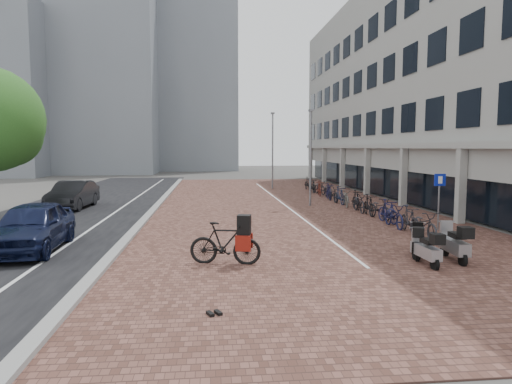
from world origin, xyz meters
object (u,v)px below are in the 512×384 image
object	(u,v)px
scooter_front	(454,242)
scooter_back	(426,248)
car_dark	(73,195)
hero_bike	(225,243)
scooter_mid	(418,241)
parking_sign	(439,193)
car_navy	(32,226)

from	to	relation	value
scooter_front	scooter_back	xyz separation A→B (m)	(-1.05, -0.38, -0.06)
scooter_back	scooter_front	bearing A→B (deg)	18.86
car_dark	hero_bike	world-z (taller)	car_dark
scooter_mid	parking_sign	world-z (taller)	parking_sign
car_dark	scooter_back	size ratio (longest dim) A/B	3.07
hero_bike	scooter_mid	bearing A→B (deg)	-75.16
car_navy	scooter_front	xyz separation A→B (m)	(12.86, -2.73, -0.23)
car_navy	scooter_back	distance (m)	12.21
hero_bike	scooter_front	bearing A→B (deg)	-80.16
car_dark	scooter_mid	world-z (taller)	car_dark
hero_bike	parking_sign	distance (m)	9.84
scooter_back	parking_sign	xyz separation A→B (m)	(3.06, 5.19, 1.01)
scooter_front	scooter_mid	world-z (taller)	scooter_front
hero_bike	scooter_back	xyz separation A→B (m)	(5.65, -0.70, -0.13)
scooter_front	scooter_back	bearing A→B (deg)	-154.94
car_navy	scooter_mid	bearing A→B (deg)	-12.58
car_dark	scooter_mid	xyz separation A→B (m)	(13.72, -12.71, -0.24)
car_dark	hero_bike	distance (m)	15.15
scooter_front	parking_sign	xyz separation A→B (m)	(2.01, 4.81, 0.96)
hero_bike	scooter_back	distance (m)	5.69
car_navy	scooter_mid	size ratio (longest dim) A/B	3.09
parking_sign	scooter_front	bearing A→B (deg)	-116.78
car_navy	car_dark	distance (m)	10.66
car_dark	scooter_front	distance (m)	19.71
scooter_front	scooter_back	size ratio (longest dim) A/B	1.11
scooter_back	parking_sign	bearing A→B (deg)	58.34
scooter_front	scooter_back	world-z (taller)	scooter_front
scooter_mid	scooter_back	xyz separation A→B (m)	(-0.19, -0.93, -0.00)
car_dark	scooter_mid	distance (m)	18.70
parking_sign	car_navy	bearing A→B (deg)	-176.17
car_navy	parking_sign	world-z (taller)	parking_sign
car_navy	scooter_back	xyz separation A→B (m)	(11.80, -3.12, -0.28)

